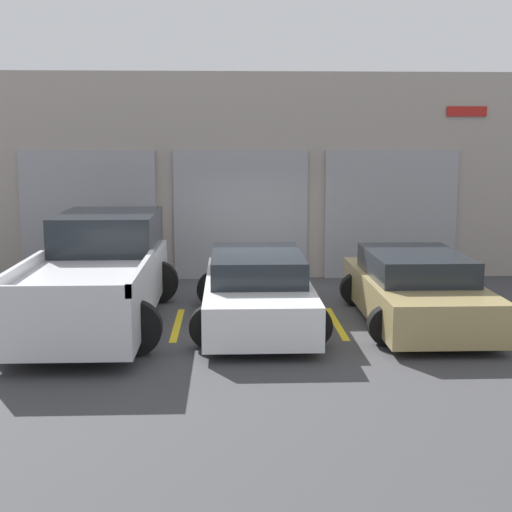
# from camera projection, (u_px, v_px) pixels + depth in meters

# --- Properties ---
(ground_plane) EXTENTS (28.00, 28.00, 0.00)m
(ground_plane) POSITION_uv_depth(u_px,v_px,m) (255.00, 309.00, 13.32)
(ground_plane) COLOR #3D3D3F
(shophouse_building) EXTENTS (17.59, 0.68, 4.60)m
(shophouse_building) POSITION_uv_depth(u_px,v_px,m) (249.00, 178.00, 16.19)
(shophouse_building) COLOR #9E9389
(shophouse_building) RESTS_ON ground
(pickup_truck) EXTENTS (2.54, 5.50, 1.77)m
(pickup_truck) POSITION_uv_depth(u_px,v_px,m) (99.00, 274.00, 12.31)
(pickup_truck) COLOR silver
(pickup_truck) RESTS_ON ground
(sedan_white) EXTENTS (2.18, 4.42, 1.23)m
(sedan_white) POSITION_uv_depth(u_px,v_px,m) (257.00, 290.00, 12.14)
(sedan_white) COLOR white
(sedan_white) RESTS_ON ground
(sedan_side) EXTENTS (2.17, 4.31, 1.21)m
(sedan_side) POSITION_uv_depth(u_px,v_px,m) (415.00, 289.00, 12.24)
(sedan_side) COLOR #9E8956
(sedan_side) RESTS_ON ground
(parking_stripe_far_left) EXTENTS (0.12, 2.20, 0.01)m
(parking_stripe_far_left) POSITION_uv_depth(u_px,v_px,m) (16.00, 326.00, 12.05)
(parking_stripe_far_left) COLOR gold
(parking_stripe_far_left) RESTS_ON ground
(parking_stripe_left) EXTENTS (0.12, 2.20, 0.01)m
(parking_stripe_left) POSITION_uv_depth(u_px,v_px,m) (177.00, 325.00, 12.15)
(parking_stripe_left) COLOR gold
(parking_stripe_left) RESTS_ON ground
(parking_stripe_centre) EXTENTS (0.12, 2.20, 0.01)m
(parking_stripe_centre) POSITION_uv_depth(u_px,v_px,m) (336.00, 323.00, 12.26)
(parking_stripe_centre) COLOR gold
(parking_stripe_centre) RESTS_ON ground
(parking_stripe_right) EXTENTS (0.12, 2.20, 0.01)m
(parking_stripe_right) POSITION_uv_depth(u_px,v_px,m) (492.00, 321.00, 12.37)
(parking_stripe_right) COLOR gold
(parking_stripe_right) RESTS_ON ground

